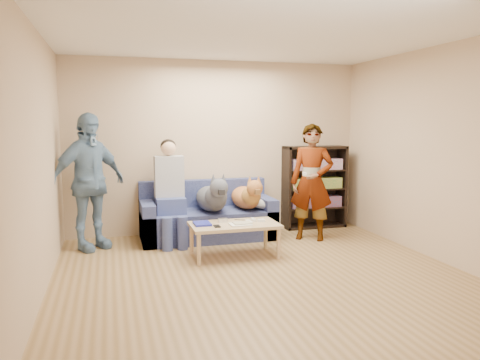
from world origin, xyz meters
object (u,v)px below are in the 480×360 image
object	(u,v)px
dog_gray	(213,197)
coffee_table	(234,227)
bookshelf	(314,185)
sofa	(207,219)
notebook_blue	(202,224)
person_seated	(170,188)
person_standing_right	(312,182)
person_standing_left	(88,182)
dog_tan	(247,196)
camera_silver	(223,220)

from	to	relation	value
dog_gray	coffee_table	xyz separation A→B (m)	(0.10, -0.80, -0.26)
bookshelf	sofa	bearing A→B (deg)	-172.60
notebook_blue	person_seated	distance (m)	0.96
person_standing_right	sofa	xyz separation A→B (m)	(-1.43, 0.49, -0.55)
person_standing_left	dog_tan	distance (m)	2.20
person_seated	bookshelf	xyz separation A→B (m)	(2.34, 0.36, -0.09)
dog_gray	coffee_table	distance (m)	0.85
person_standing_left	person_standing_right	bearing A→B (deg)	-39.64
sofa	coffee_table	world-z (taller)	sofa
person_standing_left	bookshelf	bearing A→B (deg)	-26.91
person_seated	bookshelf	distance (m)	2.37
sofa	notebook_blue	bearing A→B (deg)	-104.93
sofa	dog_gray	xyz separation A→B (m)	(0.04, -0.23, 0.35)
person_standing_right	person_seated	xyz separation A→B (m)	(-1.97, 0.36, -0.06)
person_standing_left	notebook_blue	world-z (taller)	person_standing_left
person_standing_left	notebook_blue	size ratio (longest dim) A/B	6.95
camera_silver	dog_gray	xyz separation A→B (m)	(0.02, 0.68, 0.19)
person_standing_left	bookshelf	distance (m)	3.45
person_seated	dog_tan	world-z (taller)	person_seated
camera_silver	person_standing_right	bearing A→B (deg)	16.59
person_standing_right	person_standing_left	distance (m)	3.06
dog_tan	person_standing_left	bearing A→B (deg)	-179.75
person_standing_left	dog_tan	xyz separation A→B (m)	(2.18, 0.01, -0.29)
notebook_blue	sofa	world-z (taller)	sofa
dog_gray	coffee_table	world-z (taller)	dog_gray
person_seated	sofa	bearing A→B (deg)	13.12
dog_gray	bookshelf	xyz separation A→B (m)	(1.76, 0.46, 0.05)
person_standing_left	dog_gray	size ratio (longest dim) A/B	1.45
notebook_blue	person_seated	xyz separation A→B (m)	(-0.28, 0.85, 0.34)
coffee_table	bookshelf	bearing A→B (deg)	37.27
sofa	person_seated	xyz separation A→B (m)	(-0.54, -0.13, 0.49)
camera_silver	coffee_table	distance (m)	0.18
sofa	dog_tan	size ratio (longest dim) A/B	1.66
notebook_blue	bookshelf	world-z (taller)	bookshelf
dog_gray	coffee_table	size ratio (longest dim) A/B	1.13
coffee_table	bookshelf	distance (m)	2.11
camera_silver	sofa	xyz separation A→B (m)	(-0.02, 0.91, -0.16)
person_standing_right	bookshelf	distance (m)	0.83
person_standing_right	camera_silver	xyz separation A→B (m)	(-1.41, -0.42, -0.38)
dog_gray	person_seated	bearing A→B (deg)	170.06
person_standing_left	dog_gray	distance (m)	1.68
person_standing_right	coffee_table	size ratio (longest dim) A/B	1.51
dog_gray	person_standing_right	bearing A→B (deg)	-10.70
person_standing_right	notebook_blue	world-z (taller)	person_standing_right
person_standing_right	person_seated	world-z (taller)	person_standing_right
person_standing_right	camera_silver	world-z (taller)	person_standing_right
person_seated	notebook_blue	bearing A→B (deg)	-71.73
notebook_blue	bookshelf	size ratio (longest dim) A/B	0.20
person_standing_left	coffee_table	xyz separation A→B (m)	(1.76, -0.85, -0.53)
person_standing_left	sofa	distance (m)	1.74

